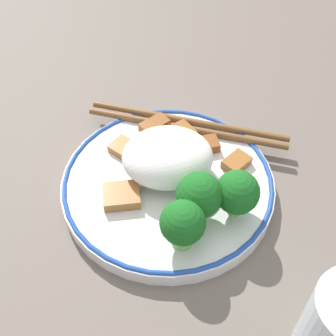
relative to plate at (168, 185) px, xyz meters
The scene contains 14 objects.
ground_plane 0.01m from the plate, ahead, with size 3.00×3.00×0.00m, color #665B51.
plate is the anchor object (origin of this frame).
rice_mound 0.03m from the plate, 74.44° to the right, with size 0.09×0.08×0.05m.
broccoli_back_left 0.08m from the plate, 97.73° to the left, with size 0.04×0.04×0.05m.
broccoli_back_center 0.06m from the plate, 120.52° to the left, with size 0.04×0.04×0.05m.
broccoli_back_right 0.08m from the plate, 146.59° to the left, with size 0.04×0.04×0.05m.
meat_near_front 0.07m from the plate, 165.98° to the right, with size 0.03×0.03×0.01m.
meat_near_left 0.06m from the plate, 133.03° to the right, with size 0.03×0.02×0.01m.
meat_near_right 0.04m from the plate, 84.64° to the right, with size 0.03×0.04×0.01m.
meat_near_back 0.06m from the plate, 44.38° to the right, with size 0.04×0.04×0.01m.
meat_on_rice_edge 0.08m from the plate, 81.19° to the right, with size 0.04×0.03×0.01m.
meat_mid_left 0.05m from the plate, 24.92° to the left, with size 0.04×0.03×0.01m.
meat_mid_right 0.07m from the plate, 105.56° to the right, with size 0.03×0.03×0.01m.
chopsticks 0.08m from the plate, 107.51° to the right, with size 0.22×0.08×0.01m.
Camera 1 is at (0.01, 0.30, 0.38)m, focal length 50.00 mm.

